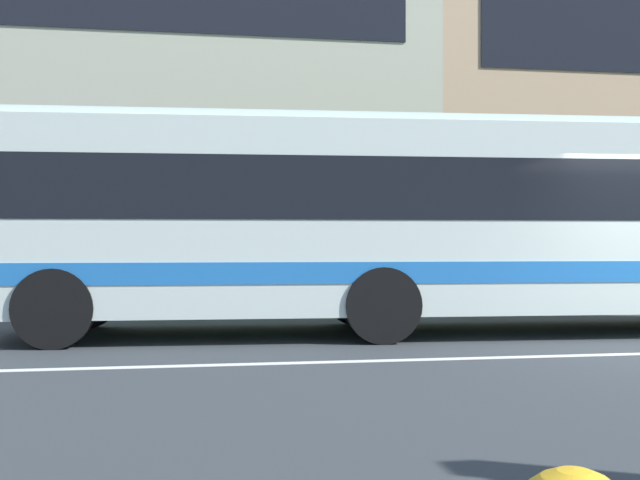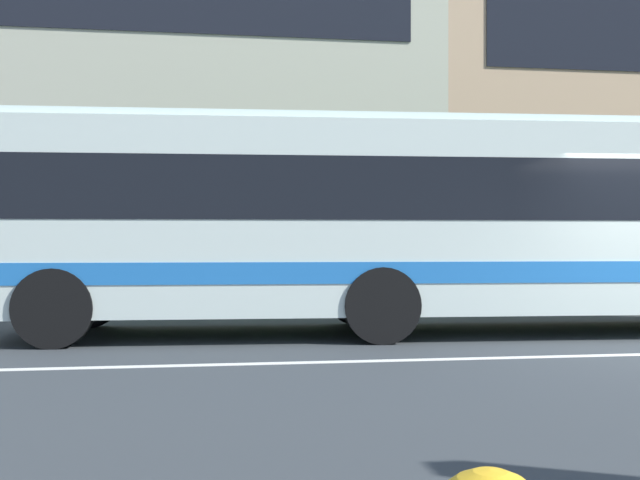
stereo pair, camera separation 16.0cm
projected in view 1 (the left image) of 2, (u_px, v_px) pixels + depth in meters
The scene contains 2 objects.
hedge_row_far at pixel (601, 288), 16.02m from camera, with size 20.29×1.10×0.73m, color #24631C.
transit_bus at pixel (416, 217), 11.34m from camera, with size 11.90×3.17×3.04m.
Camera 1 is at (-6.14, -8.43, 1.35)m, focal length 43.62 mm.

